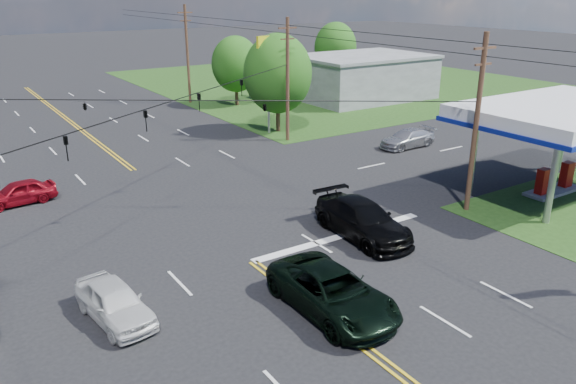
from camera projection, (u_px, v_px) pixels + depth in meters
ground at (181, 207)px, 31.32m from camera, size 280.00×280.00×0.00m
grass_ne at (331, 80)px, 74.51m from camera, size 46.00×48.00×0.03m
stop_bar at (341, 236)px, 27.61m from camera, size 10.00×0.50×0.02m
retail_ne at (362, 78)px, 61.76m from camera, size 14.00×10.00×4.40m
gas_canopy at (566, 115)px, 31.91m from camera, size 12.20×8.20×5.35m
pole_se at (476, 122)px, 29.28m from camera, size 1.60×0.28×9.50m
pole_ne at (288, 79)px, 43.42m from camera, size 1.60×0.28×9.50m
pole_right_far at (187, 53)px, 58.26m from camera, size 1.60×0.28×10.00m
span_wire_signals at (174, 100)px, 29.27m from camera, size 26.00×18.00×1.13m
power_lines at (186, 53)px, 26.81m from camera, size 26.04×100.00×0.64m
tree_right_a at (278, 74)px, 46.31m from camera, size 5.70×5.70×8.18m
tree_right_b at (236, 64)px, 57.24m from camera, size 4.94×4.94×7.09m
tree_far_r at (335, 47)px, 70.87m from camera, size 5.32×5.32×7.63m
pickup_dkgreen at (333, 292)px, 20.98m from camera, size 2.74×5.90×1.64m
suv_black at (362, 220)px, 27.39m from camera, size 2.79×6.13×1.74m
pickup_white at (114, 302)px, 20.48m from camera, size 2.23×4.40×1.44m
sedan_red at (19, 193)px, 31.58m from camera, size 4.08×1.93×1.35m
sedan_far at (407, 138)px, 42.94m from camera, size 4.76×1.98×1.37m
polesign_ne at (268, 58)px, 45.20m from camera, size 2.22×0.60×8.02m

